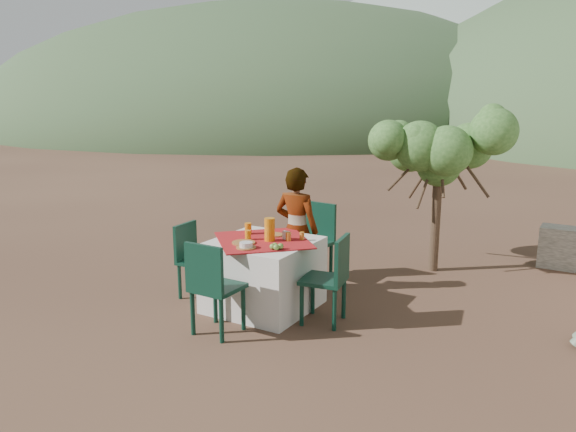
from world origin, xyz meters
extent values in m
plane|color=#3B251B|center=(0.00, 0.00, 0.00)|extent=(160.00, 160.00, 0.00)
cube|color=silver|center=(-0.06, 0.18, 0.38)|extent=(1.02, 1.02, 0.75)
cube|color=#AD1E19|center=(-0.06, 0.18, 0.76)|extent=(1.30, 1.30, 0.01)
cylinder|color=black|center=(-0.25, 1.09, 0.24)|extent=(0.05, 0.05, 0.47)
cylinder|color=black|center=(0.11, 1.06, 0.24)|extent=(0.05, 0.05, 0.47)
cylinder|color=black|center=(-0.21, 1.45, 0.24)|extent=(0.05, 0.05, 0.47)
cylinder|color=black|center=(0.14, 1.41, 0.24)|extent=(0.05, 0.05, 0.47)
cube|color=black|center=(-0.05, 1.25, 0.47)|extent=(0.48, 0.48, 0.04)
cube|color=black|center=(-0.03, 1.45, 0.72)|extent=(0.44, 0.08, 0.46)
cylinder|color=black|center=(0.09, -0.41, 0.23)|extent=(0.04, 0.04, 0.46)
cylinder|color=black|center=(-0.26, -0.41, 0.23)|extent=(0.04, 0.04, 0.46)
cylinder|color=black|center=(0.09, -0.76, 0.23)|extent=(0.04, 0.04, 0.46)
cylinder|color=black|center=(-0.26, -0.76, 0.23)|extent=(0.04, 0.04, 0.46)
cube|color=black|center=(-0.09, -0.58, 0.46)|extent=(0.43, 0.43, 0.04)
cube|color=black|center=(-0.09, -0.78, 0.70)|extent=(0.43, 0.04, 0.45)
cylinder|color=black|center=(-0.70, -0.06, 0.21)|extent=(0.04, 0.04, 0.42)
cylinder|color=black|center=(-0.72, 0.25, 0.21)|extent=(0.04, 0.04, 0.42)
cylinder|color=black|center=(-1.02, -0.08, 0.21)|extent=(0.04, 0.04, 0.42)
cylinder|color=black|center=(-1.04, 0.23, 0.21)|extent=(0.04, 0.04, 0.42)
cube|color=black|center=(-0.87, 0.09, 0.42)|extent=(0.41, 0.41, 0.04)
cube|color=black|center=(-1.05, 0.08, 0.64)|extent=(0.06, 0.39, 0.41)
cylinder|color=black|center=(0.48, 0.30, 0.22)|extent=(0.04, 0.04, 0.45)
cylinder|color=black|center=(0.53, -0.03, 0.22)|extent=(0.04, 0.04, 0.45)
cylinder|color=black|center=(0.81, 0.36, 0.22)|extent=(0.04, 0.04, 0.45)
cylinder|color=black|center=(0.87, 0.02, 0.22)|extent=(0.04, 0.04, 0.45)
cube|color=black|center=(0.67, 0.16, 0.45)|extent=(0.48, 0.48, 0.04)
cube|color=black|center=(0.86, 0.19, 0.69)|extent=(0.11, 0.42, 0.44)
imported|color=#8C6651|center=(-0.02, 0.82, 0.73)|extent=(0.55, 0.37, 1.47)
cylinder|color=#493724|center=(1.15, 2.42, 0.70)|extent=(0.12, 0.12, 1.40)
sphere|color=#2C561F|center=(1.15, 2.42, 1.40)|extent=(0.60, 0.60, 0.60)
sphere|color=#2C561F|center=(1.70, 2.42, 1.55)|extent=(0.56, 0.56, 0.56)
sphere|color=#2C561F|center=(0.64, 2.52, 1.50)|extent=(0.52, 0.52, 0.52)
sphere|color=#2C561F|center=(1.25, 2.97, 1.60)|extent=(0.54, 0.54, 0.54)
sphere|color=#2C561F|center=(1.20, 1.92, 1.45)|extent=(0.48, 0.48, 0.48)
ellipsoid|color=#2F4929|center=(-18.00, 30.00, 0.00)|extent=(40.00, 40.00, 16.00)
ellipsoid|color=slate|center=(-4.00, 52.00, 0.00)|extent=(60.00, 60.00, 24.00)
cylinder|color=brown|center=(-0.05, 0.40, 0.77)|extent=(0.20, 0.20, 0.01)
cylinder|color=brown|center=(-0.15, -0.04, 0.77)|extent=(0.24, 0.24, 0.01)
cylinder|color=orange|center=(-0.34, 0.31, 0.82)|extent=(0.08, 0.08, 0.12)
cylinder|color=orange|center=(-0.20, 0.10, 0.81)|extent=(0.06, 0.06, 0.10)
cylinder|color=orange|center=(0.02, 0.18, 0.88)|extent=(0.11, 0.11, 0.24)
cylinder|color=brown|center=(-0.03, -0.18, 0.77)|extent=(0.20, 0.20, 0.01)
cylinder|color=silver|center=(-0.03, -0.18, 0.80)|extent=(0.13, 0.13, 0.05)
cylinder|color=#BF7021|center=(0.19, 0.28, 0.81)|extent=(0.06, 0.06, 0.09)
cylinder|color=#BF7021|center=(0.29, 0.40, 0.80)|extent=(0.05, 0.05, 0.08)
cube|color=silver|center=(0.14, 0.32, 0.81)|extent=(0.07, 0.04, 0.09)
sphere|color=olive|center=(0.23, -0.05, 0.79)|extent=(0.06, 0.06, 0.06)
sphere|color=olive|center=(0.29, -0.04, 0.79)|extent=(0.06, 0.06, 0.06)
sphere|color=olive|center=(0.27, -0.09, 0.79)|extent=(0.06, 0.06, 0.06)
sphere|color=olive|center=(0.23, -0.09, 0.79)|extent=(0.06, 0.06, 0.06)
camera|label=1|loc=(3.10, -4.64, 2.29)|focal=35.00mm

